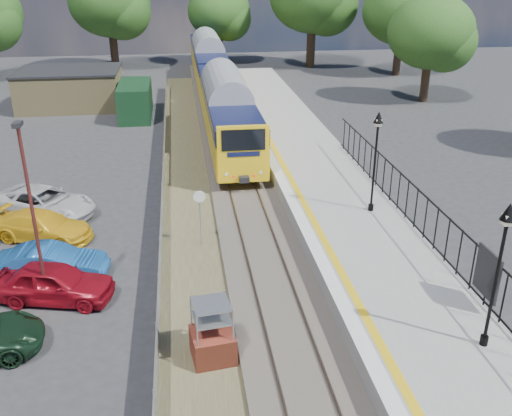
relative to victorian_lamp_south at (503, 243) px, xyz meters
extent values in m
plane|color=#2D2D30|center=(-5.50, 4.00, -4.30)|extent=(120.00, 120.00, 0.00)
cube|color=#473F38|center=(-5.50, 14.00, -4.20)|extent=(3.40, 80.00, 0.20)
cube|color=#4C472D|center=(-8.40, 12.00, -4.27)|extent=(2.60, 70.00, 0.06)
cube|color=brown|center=(-6.22, 14.00, -4.08)|extent=(0.07, 80.00, 0.14)
cube|color=brown|center=(-4.78, 14.00, -4.08)|extent=(0.07, 80.00, 0.14)
cube|color=gray|center=(-1.30, 12.00, -3.85)|extent=(5.00, 70.00, 0.90)
cube|color=silver|center=(-3.55, 12.00, -3.39)|extent=(0.50, 70.00, 0.01)
cube|color=yellow|center=(-3.05, 12.00, -3.39)|extent=(0.30, 70.00, 0.01)
cylinder|color=black|center=(0.00, 0.00, -3.25)|extent=(0.24, 0.24, 0.30)
cylinder|color=black|center=(0.00, 0.00, -1.40)|extent=(0.10, 0.10, 3.70)
cube|color=black|center=(0.00, 0.00, 0.55)|extent=(0.08, 0.08, 0.30)
cube|color=beige|center=(0.00, 0.00, 0.72)|extent=(0.26, 0.26, 0.30)
cone|color=black|center=(0.00, 0.00, 0.95)|extent=(0.44, 0.44, 0.50)
cylinder|color=black|center=(-0.20, 10.00, -3.25)|extent=(0.24, 0.24, 0.30)
cylinder|color=black|center=(-0.20, 10.00, -1.40)|extent=(0.10, 0.10, 3.70)
cube|color=black|center=(-0.20, 10.00, 0.55)|extent=(0.08, 0.08, 0.30)
cube|color=beige|center=(-0.20, 10.00, 0.72)|extent=(0.26, 0.26, 0.30)
cone|color=black|center=(-0.20, 10.00, 0.95)|extent=(0.44, 0.44, 0.50)
cube|color=black|center=(1.05, 6.50, -1.65)|extent=(0.05, 26.00, 0.05)
cube|color=black|center=(1.00, 2.00, -2.20)|extent=(0.08, 1.40, 1.60)
cube|color=tan|center=(-17.50, 36.00, -2.80)|extent=(8.00, 6.00, 3.00)
cube|color=black|center=(-17.50, 36.00, -1.25)|extent=(8.20, 6.20, 0.15)
cube|color=#13361B|center=(-12.00, 32.00, -3.00)|extent=(2.40, 6.00, 2.60)
cylinder|color=#332319|center=(-15.50, 54.00, -2.37)|extent=(0.88, 0.88, 3.85)
ellipsoid|color=#254E1A|center=(-15.50, 54.00, 2.85)|extent=(8.80, 8.80, 7.48)
cylinder|color=#332319|center=(-3.50, 56.00, -2.72)|extent=(0.72, 0.72, 3.15)
ellipsoid|color=#254E1A|center=(-3.50, 56.00, 1.55)|extent=(7.20, 7.20, 6.12)
cylinder|color=#332319|center=(6.50, 52.00, -2.20)|extent=(0.96, 0.96, 4.20)
cylinder|color=#332319|center=(14.50, 46.00, -2.55)|extent=(0.80, 0.80, 3.50)
ellipsoid|color=#254E1A|center=(14.50, 46.00, 2.20)|extent=(8.00, 8.00, 6.80)
cylinder|color=#332319|center=(12.50, 34.00, -2.72)|extent=(0.72, 0.72, 3.15)
ellipsoid|color=#254E1A|center=(12.50, 34.00, 1.55)|extent=(7.20, 7.20, 6.12)
cube|color=yellow|center=(-5.50, 24.89, -2.61)|extent=(2.80, 20.00, 1.90)
cube|color=#10153C|center=(-5.50, 24.89, -1.31)|extent=(2.82, 20.00, 0.90)
cube|color=black|center=(-5.50, 24.89, -1.31)|extent=(2.82, 18.00, 0.70)
cube|color=black|center=(-5.50, 24.89, -3.79)|extent=(2.00, 18.00, 0.45)
cube|color=yellow|center=(-5.50, 45.49, -2.61)|extent=(2.80, 20.00, 1.90)
cube|color=#10153C|center=(-5.50, 45.49, -1.31)|extent=(2.82, 20.00, 0.90)
cube|color=black|center=(-5.50, 45.49, -1.31)|extent=(2.82, 18.00, 0.70)
cube|color=black|center=(-5.50, 45.49, -3.79)|extent=(2.00, 18.00, 0.45)
cube|color=black|center=(-5.50, 14.68, -1.26)|extent=(2.24, 0.04, 1.10)
cube|color=brown|center=(-8.00, 1.56, -3.81)|extent=(1.44, 1.44, 0.98)
cylinder|color=#999EA3|center=(-8.00, 9.27, -3.13)|extent=(0.06, 0.06, 2.33)
cylinder|color=silver|center=(-8.00, 9.22, -1.97)|extent=(0.52, 0.04, 0.52)
cylinder|color=#4F1C1A|center=(-13.67, 5.28, -0.96)|extent=(0.12, 0.12, 6.68)
cube|color=black|center=(-13.67, 5.28, 2.43)|extent=(0.25, 0.50, 0.15)
imported|color=maroon|center=(-13.45, 5.69, -3.57)|extent=(4.54, 2.66, 1.45)
imported|color=#1B5AA6|center=(-13.85, 7.20, -3.60)|extent=(4.33, 1.82, 1.39)
imported|color=yellow|center=(-14.88, 10.82, -3.65)|extent=(4.81, 3.32, 1.29)
imported|color=silver|center=(-15.34, 13.41, -3.59)|extent=(5.63, 4.51, 1.42)
camera|label=1|loc=(-8.62, -12.89, 7.19)|focal=40.00mm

